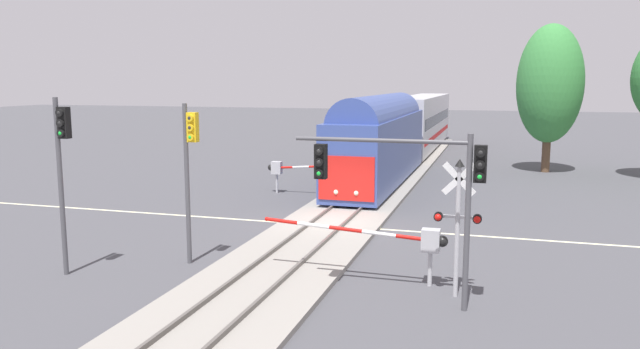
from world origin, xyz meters
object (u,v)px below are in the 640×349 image
crossing_gate_far (286,169)px  traffic_signal_near_left (62,158)px  commuter_train (405,127)px  traffic_signal_near_right (414,176)px  crossing_gate_near (409,239)px  traffic_signal_median (189,158)px  crossing_signal_mast (458,214)px  oak_far_right (550,84)px

crossing_gate_far → traffic_signal_near_left: traffic_signal_near_left is taller
commuter_train → crossing_gate_far: commuter_train is taller
traffic_signal_near_right → traffic_signal_near_left: bearing=-177.8°
crossing_gate_near → traffic_signal_median: size_ratio=1.08×
commuter_train → crossing_signal_mast: 29.44m
crossing_gate_near → traffic_signal_near_left: size_ratio=1.03×
traffic_signal_near_right → oak_far_right: oak_far_right is taller
traffic_signal_median → oak_far_right: bearing=63.4°
crossing_signal_mast → traffic_signal_median: (-9.02, 0.79, 1.22)m
traffic_signal_median → traffic_signal_near_left: traffic_signal_near_left is taller
traffic_signal_median → traffic_signal_near_left: 4.01m
traffic_signal_near_right → traffic_signal_median: size_ratio=0.96×
crossing_signal_mast → traffic_signal_median: traffic_signal_median is taller
traffic_signal_near_left → oak_far_right: bearing=60.1°
traffic_signal_near_left → crossing_gate_near: bearing=11.9°
crossing_gate_far → traffic_signal_near_right: size_ratio=1.01×
crossing_signal_mast → crossing_gate_far: (-10.39, 14.30, -1.08)m
crossing_gate_near → crossing_gate_far: bearing=123.3°
crossing_gate_near → traffic_signal_median: bearing=179.9°
crossing_gate_far → traffic_signal_median: (1.37, -13.51, 2.30)m
crossing_signal_mast → traffic_signal_near_left: bearing=-173.1°
commuter_train → traffic_signal_near_right: 30.29m
crossing_gate_near → traffic_signal_near_right: bearing=-78.9°
crossing_gate_near → crossing_gate_far: (-8.87, 13.53, -0.01)m
traffic_signal_near_left → oak_far_right: (16.53, 28.71, 2.19)m
crossing_gate_near → crossing_gate_far: size_ratio=1.12×
crossing_gate_near → traffic_signal_near_left: 11.30m
commuter_train → crossing_gate_near: 28.44m
crossing_gate_near → oak_far_right: 27.45m
commuter_train → traffic_signal_median: traffic_signal_median is taller
traffic_signal_median → traffic_signal_near_right: bearing=-13.2°
crossing_gate_near → crossing_signal_mast: bearing=-27.0°
commuter_train → traffic_signal_near_left: size_ratio=6.92×
traffic_signal_near_left → crossing_gate_far: bearing=83.1°
traffic_signal_near_right → oak_far_right: 28.88m
traffic_signal_near_right → traffic_signal_median: 8.08m
crossing_gate_near → traffic_signal_near_left: (-10.80, -2.27, 2.45)m
traffic_signal_near_right → oak_far_right: size_ratio=0.53×
crossing_gate_near → traffic_signal_near_left: bearing=-168.1°
oak_far_right → traffic_signal_near_right: bearing=-100.8°
oak_far_right → crossing_signal_mast: bearing=-98.8°
commuter_train → traffic_signal_near_right: commuter_train is taller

